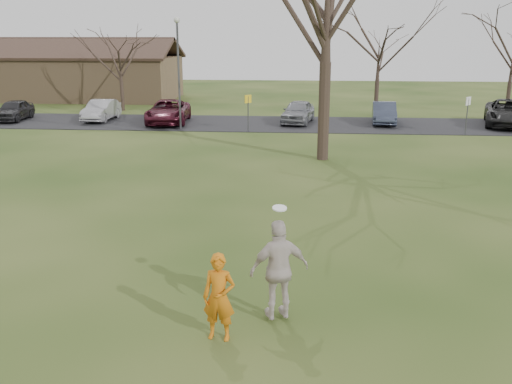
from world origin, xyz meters
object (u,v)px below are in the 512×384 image
car_0 (14,110)px  catching_play (279,269)px  car_2 (168,111)px  car_5 (384,113)px  building (58,76)px  player_defender (219,297)px  car_1 (101,110)px  car_4 (298,112)px  car_6 (509,113)px  lamp_post (178,59)px

car_0 → catching_play: catching_play is taller
car_2 → car_5: 13.28m
car_5 → building: 28.90m
car_5 → building: bearing=159.5°
player_defender → building: (-19.73, 38.50, 1.12)m
player_defender → building: 43.28m
car_1 → car_2: bearing=-8.5°
car_2 → car_4: (8.00, 0.66, -0.01)m
catching_play → car_5: bearing=78.2°
car_6 → building: (-33.33, 12.75, 1.12)m
catching_play → building: bearing=118.8°
car_0 → car_6: 30.63m
car_4 → car_6: bearing=9.7°
car_0 → building: (-2.70, 13.08, 1.24)m
car_6 → catching_play: bearing=-101.3°
car_4 → car_0: bearing=-168.8°
player_defender → car_6: (13.60, 25.75, 0.01)m
car_2 → car_4: car_2 is taller
car_1 → building: bearing=123.5°
player_defender → car_1: bearing=120.8°
building → lamp_post: (14.00, -15.50, 2.04)m
car_4 → car_6: 12.56m
car_5 → lamp_post: 12.83m
catching_play → building: (-20.76, 37.74, 0.88)m
car_2 → catching_play: catching_play is taller
car_4 → lamp_post: 8.01m
player_defender → car_0: bearing=130.7°
lamp_post → car_6: bearing=8.1°
catching_play → car_4: bearing=90.0°
car_5 → catching_play: catching_play is taller
building → car_1: bearing=-56.9°
player_defender → car_4: 25.83m
catching_play → lamp_post: bearing=106.9°
car_0 → car_1: same height
car_4 → lamp_post: size_ratio=0.65×
car_6 → car_4: bearing=-164.9°
car_4 → car_5: size_ratio=1.03×
car_2 → building: bearing=128.7°
car_1 → car_4: bearing=0.2°
car_4 → catching_play: catching_play is taller
car_4 → car_5: 5.26m
car_4 → lamp_post: bearing=-147.5°
car_4 → car_6: size_ratio=0.73×
car_0 → car_4: (18.07, 0.39, 0.05)m
car_2 → building: 18.52m
lamp_post → player_defender: bearing=-76.0°
player_defender → car_5: 26.76m
catching_play → building: building is taller
player_defender → car_6: 29.12m
building → car_5: bearing=-25.6°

